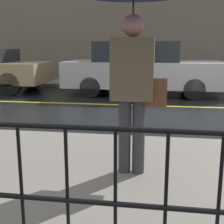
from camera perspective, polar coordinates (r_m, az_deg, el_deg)
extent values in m
plane|color=black|center=(8.04, 16.97, 0.81)|extent=(80.00, 80.00, 0.00)
cube|color=slate|center=(11.91, 14.41, 4.80)|extent=(28.00, 1.72, 0.12)
cube|color=gold|center=(8.04, 16.97, 0.84)|extent=(25.20, 0.12, 0.01)
cube|color=#706656|center=(12.86, 14.57, 16.05)|extent=(28.00, 0.30, 4.92)
cylinder|color=black|center=(2.22, -16.20, -13.62)|extent=(0.02, 0.02, 0.90)
cylinder|color=black|center=(2.12, -8.16, -14.61)|extent=(0.02, 0.02, 0.90)
cylinder|color=black|center=(2.05, 0.62, -15.36)|extent=(0.02, 0.02, 0.90)
cylinder|color=black|center=(2.04, 9.79, -15.78)|extent=(0.02, 0.02, 0.90)
cylinder|color=black|center=(2.07, 18.90, -15.82)|extent=(0.02, 0.02, 0.90)
cylinder|color=#333338|center=(3.45, 2.31, -4.44)|extent=(0.14, 0.14, 0.83)
cylinder|color=#333338|center=(3.44, 4.88, -4.54)|extent=(0.14, 0.14, 0.83)
cube|color=brown|center=(3.31, 3.77, 7.85)|extent=(0.45, 0.27, 0.65)
sphere|color=#9F6B66|center=(3.31, 3.88, 15.48)|extent=(0.23, 0.23, 0.23)
cylinder|color=#262628|center=(3.30, 3.86, 14.21)|extent=(0.02, 0.02, 0.73)
cube|color=brown|center=(3.32, 7.94, 3.68)|extent=(0.24, 0.12, 0.30)
cylinder|color=black|center=(11.46, -14.53, 5.98)|extent=(0.69, 0.22, 0.69)
cylinder|color=black|center=(10.02, -18.13, 4.91)|extent=(0.69, 0.22, 0.69)
cube|color=#B2B5BA|center=(9.72, 5.68, 6.98)|extent=(4.75, 1.87, 0.77)
cube|color=#1E2328|center=(9.70, 4.62, 11.01)|extent=(2.47, 1.72, 0.59)
cylinder|color=black|center=(10.61, 13.90, 5.28)|extent=(0.60, 0.22, 0.60)
cylinder|color=black|center=(8.97, 14.78, 4.03)|extent=(0.60, 0.22, 0.60)
cylinder|color=black|center=(10.75, -2.00, 5.72)|extent=(0.60, 0.22, 0.60)
cylinder|color=black|center=(9.15, -3.95, 4.55)|extent=(0.60, 0.22, 0.60)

